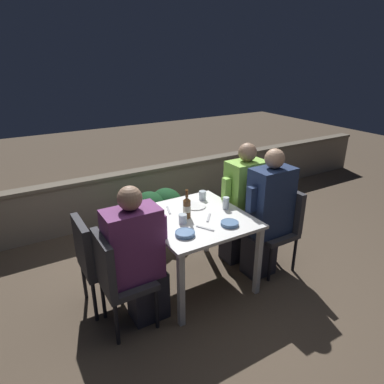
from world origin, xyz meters
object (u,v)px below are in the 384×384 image
object	(u,v)px
person_green_blouse	(242,203)
beer_bottle	(187,207)
person_purple_stripe	(138,257)
chair_right_near	(280,222)
person_navy_jumper	(267,214)
chair_left_near	(116,274)
chair_left_far	(94,256)
chair_right_far	(255,210)
potted_plant	(257,194)

from	to	relation	value
person_green_blouse	beer_bottle	size ratio (longest dim) A/B	4.74
person_purple_stripe	chair_right_near	bearing A→B (deg)	0.15
person_navy_jumper	beer_bottle	xyz separation A→B (m)	(-0.80, 0.21, 0.17)
person_purple_stripe	person_green_blouse	distance (m)	1.38
chair_left_near	person_navy_jumper	world-z (taller)	person_navy_jumper
chair_left_far	person_green_blouse	size ratio (longest dim) A/B	0.67
chair_right_far	beer_bottle	bearing A→B (deg)	-172.28
person_navy_jumper	person_purple_stripe	bearing A→B (deg)	-179.83
chair_left_near	chair_right_far	bearing A→B (deg)	11.39
chair_right_near	beer_bottle	bearing A→B (deg)	167.74
person_navy_jumper	chair_right_far	world-z (taller)	person_navy_jumper
chair_left_near	beer_bottle	xyz separation A→B (m)	(0.78, 0.22, 0.31)
chair_right_far	chair_right_near	bearing A→B (deg)	-82.97
chair_left_far	potted_plant	xyz separation A→B (m)	(2.31, 0.56, -0.11)
chair_right_near	potted_plant	size ratio (longest dim) A/B	1.29
chair_left_near	person_green_blouse	distance (m)	1.57
person_purple_stripe	person_navy_jumper	distance (m)	1.38
chair_right_near	person_navy_jumper	distance (m)	0.24
chair_right_near	chair_right_far	world-z (taller)	same
beer_bottle	person_purple_stripe	bearing A→B (deg)	-159.42
chair_right_far	potted_plant	world-z (taller)	chair_right_far
person_purple_stripe	potted_plant	bearing A→B (deg)	23.80
chair_left_far	potted_plant	world-z (taller)	chair_left_far
chair_left_near	chair_right_far	distance (m)	1.76
person_navy_jumper	chair_right_far	size ratio (longest dim) A/B	1.51
chair_left_near	chair_left_far	size ratio (longest dim) A/B	1.00
chair_left_far	chair_right_far	distance (m)	1.79
chair_left_near	person_purple_stripe	world-z (taller)	person_purple_stripe
chair_left_far	person_green_blouse	distance (m)	1.61
beer_bottle	potted_plant	size ratio (longest dim) A/B	0.41
person_purple_stripe	beer_bottle	xyz separation A→B (m)	(0.58, 0.22, 0.22)
person_purple_stripe	chair_right_far	distance (m)	1.57
chair_right_far	person_green_blouse	bearing A→B (deg)	180.00
person_navy_jumper	beer_bottle	world-z (taller)	person_navy_jumper
chair_left_near	chair_left_far	world-z (taller)	same
person_green_blouse	potted_plant	bearing A→B (deg)	38.16
chair_left_far	beer_bottle	size ratio (longest dim) A/B	3.17
chair_left_near	person_purple_stripe	size ratio (longest dim) A/B	0.71
chair_left_near	potted_plant	distance (m)	2.41
person_purple_stripe	person_navy_jumper	world-z (taller)	person_navy_jumper
person_purple_stripe	chair_right_far	bearing A→B (deg)	12.79
chair_left_near	chair_right_far	world-z (taller)	same
person_green_blouse	chair_left_far	bearing A→B (deg)	-179.86
chair_right_near	beer_bottle	xyz separation A→B (m)	(-0.99, 0.21, 0.31)
person_green_blouse	chair_left_near	bearing A→B (deg)	-167.23
chair_right_near	person_navy_jumper	bearing A→B (deg)	-180.00
person_navy_jumper	person_green_blouse	distance (m)	0.35
chair_right_far	potted_plant	distance (m)	0.76
person_purple_stripe	chair_left_far	world-z (taller)	person_purple_stripe
chair_left_far	person_navy_jumper	world-z (taller)	person_navy_jumper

